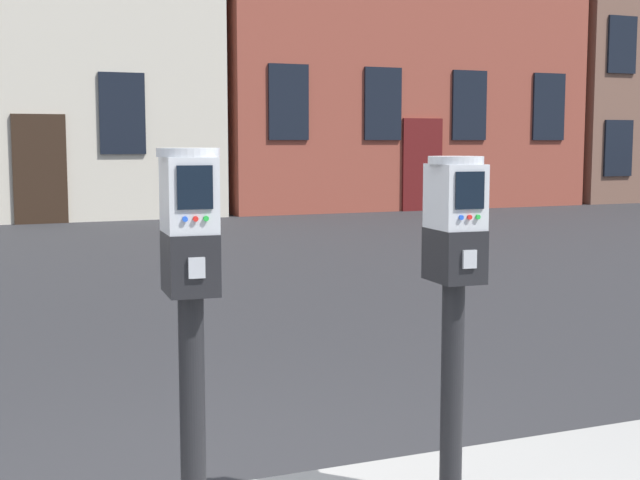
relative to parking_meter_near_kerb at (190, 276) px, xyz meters
The scene contains 3 objects.
parking_meter_near_kerb is the anchor object (origin of this frame).
parking_meter_twin_adjacent 1.06m from the parking_meter_near_kerb, ahead, with size 0.23×0.26×1.38m.
townhouse_cream_stone 25.18m from the parking_meter_near_kerb, 46.50° to the left, with size 6.27×6.79×10.26m.
Camera 1 is at (-0.89, -3.25, 1.58)m, focal length 49.31 mm.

